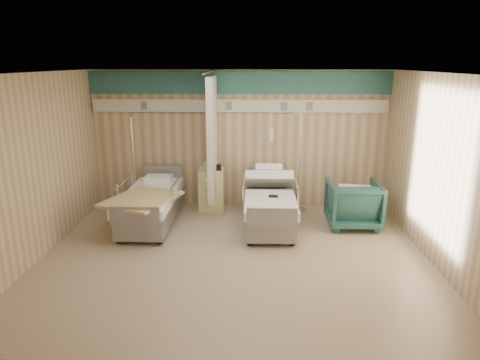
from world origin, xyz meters
name	(u,v)px	position (x,y,z in m)	size (l,w,h in m)	color
ground	(234,256)	(0.00, 0.00, 0.00)	(6.00, 5.00, 0.00)	gray
room_walls	(232,136)	(-0.03, 0.25, 1.86)	(6.04, 5.04, 2.82)	tan
bed_right	(269,210)	(0.60, 1.30, 0.32)	(1.00, 2.16, 0.63)	white
bed_left	(151,209)	(-1.60, 1.30, 0.32)	(1.00, 2.16, 0.63)	white
bedside_cabinet	(212,189)	(-0.55, 2.20, 0.42)	(0.50, 0.48, 0.85)	beige
visitor_armchair	(353,204)	(2.14, 1.36, 0.43)	(0.92, 0.94, 0.86)	#1E4B48
waffle_blanket	(356,180)	(2.15, 1.31, 0.89)	(0.58, 0.51, 0.07)	white
iv_stand_right	(298,191)	(1.20, 2.18, 0.41)	(0.35, 0.35, 1.98)	silver
iv_stand_left	(136,192)	(-2.08, 2.05, 0.39)	(0.34, 0.34, 1.92)	silver
call_remote	(273,196)	(0.66, 1.09, 0.65)	(0.16, 0.07, 0.04)	black
tan_blanket	(141,199)	(-1.64, 0.84, 0.65)	(1.00, 1.26, 0.04)	tan
toiletry_bag	(216,167)	(-0.45, 2.14, 0.91)	(0.20, 0.13, 0.11)	black
white_cup	(205,165)	(-0.68, 2.28, 0.91)	(0.09, 0.09, 0.13)	white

